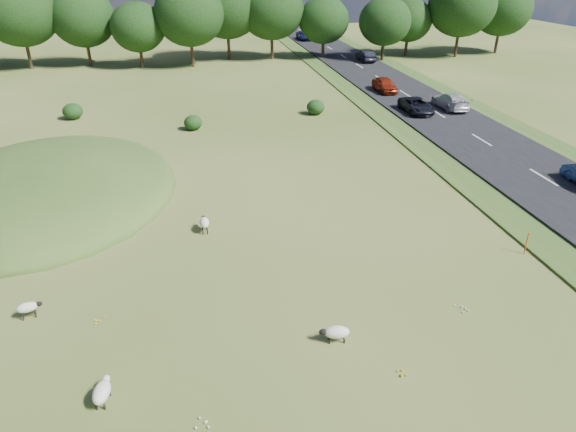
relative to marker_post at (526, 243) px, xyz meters
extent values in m
plane|color=#3A571B|center=(-13.21, 20.35, -0.60)|extent=(160.00, 160.00, 0.00)
ellipsoid|color=#33561E|center=(-25.21, 12.35, -0.60)|extent=(16.00, 20.00, 4.00)
cube|color=black|center=(6.79, 30.35, -0.47)|extent=(8.00, 150.00, 0.25)
cylinder|color=black|center=(-36.64, 55.89, 1.49)|extent=(0.44, 0.44, 4.18)
ellipsoid|color=black|center=(-36.64, 55.89, 6.60)|extent=(9.75, 9.75, 8.78)
cylinder|color=black|center=(-29.15, 56.59, 1.20)|extent=(0.44, 0.44, 3.61)
ellipsoid|color=black|center=(-29.15, 56.59, 5.61)|extent=(8.41, 8.41, 7.57)
cylinder|color=black|center=(-22.03, 53.78, 0.91)|extent=(0.44, 0.44, 3.02)
ellipsoid|color=black|center=(-22.03, 53.78, 4.60)|extent=(7.04, 7.04, 6.34)
cylinder|color=black|center=(-15.29, 53.33, 1.35)|extent=(0.44, 0.44, 3.90)
ellipsoid|color=black|center=(-15.29, 53.33, 6.11)|extent=(9.09, 9.09, 8.18)
cylinder|color=black|center=(-9.96, 58.25, 1.51)|extent=(0.44, 0.44, 4.22)
ellipsoid|color=black|center=(-9.96, 58.25, 6.67)|extent=(9.85, 9.85, 8.86)
cylinder|color=black|center=(-3.76, 57.29, 1.37)|extent=(0.44, 0.44, 3.94)
ellipsoid|color=black|center=(-3.76, 57.29, 6.19)|extent=(9.20, 9.20, 8.28)
cylinder|color=black|center=(3.66, 56.36, 0.94)|extent=(0.44, 0.44, 3.09)
ellipsoid|color=black|center=(3.66, 56.36, 4.72)|extent=(7.20, 7.20, 6.48)
cylinder|color=black|center=(11.56, 52.81, 0.96)|extent=(0.44, 0.44, 3.12)
ellipsoid|color=black|center=(11.56, 52.81, 4.78)|extent=(7.29, 7.29, 6.56)
cylinder|color=black|center=(16.69, 56.61, 0.87)|extent=(0.44, 0.44, 2.93)
ellipsoid|color=black|center=(16.69, 56.61, 4.45)|extent=(6.84, 6.84, 6.16)
cylinder|color=black|center=(23.65, 54.30, 1.48)|extent=(0.44, 0.44, 4.16)
ellipsoid|color=black|center=(23.65, 54.30, 6.57)|extent=(9.71, 9.71, 8.74)
cylinder|color=black|center=(31.34, 56.24, 1.27)|extent=(0.44, 0.44, 3.74)
ellipsoid|color=black|center=(31.34, 56.24, 5.83)|extent=(8.72, 8.72, 7.84)
ellipsoid|color=black|center=(-15.83, 24.09, 0.03)|extent=(1.55, 1.55, 1.27)
ellipsoid|color=black|center=(-4.36, 26.95, 0.09)|extent=(1.69, 1.69, 1.38)
ellipsoid|color=black|center=(-26.60, 29.44, 0.13)|extent=(1.78, 1.78, 1.46)
cylinder|color=#D8590C|center=(0.00, 0.00, 0.00)|extent=(0.06, 0.06, 1.20)
ellipsoid|color=beige|center=(-10.97, -4.62, -0.17)|extent=(1.04, 0.64, 0.50)
ellipsoid|color=black|center=(-11.50, -4.55, -0.13)|extent=(0.35, 0.28, 0.25)
cylinder|color=black|center=(-11.27, -4.71, -0.51)|extent=(0.07, 0.07, 0.18)
cylinder|color=black|center=(-11.24, -4.46, -0.51)|extent=(0.07, 0.07, 0.18)
cylinder|color=black|center=(-10.70, -4.78, -0.51)|extent=(0.07, 0.07, 0.18)
cylinder|color=black|center=(-10.67, -4.54, -0.51)|extent=(0.07, 0.07, 0.18)
ellipsoid|color=beige|center=(-19.41, -6.17, -0.15)|extent=(0.69, 1.09, 0.52)
ellipsoid|color=silver|center=(-19.33, -5.62, -0.11)|extent=(0.30, 0.37, 0.26)
cylinder|color=black|center=(-19.49, -5.85, -0.50)|extent=(0.07, 0.07, 0.19)
cylinder|color=black|center=(-19.24, -5.89, -0.50)|extent=(0.07, 0.07, 0.19)
cylinder|color=black|center=(-19.58, -6.44, -0.50)|extent=(0.07, 0.07, 0.19)
cylinder|color=black|center=(-19.33, -6.48, -0.50)|extent=(0.07, 0.07, 0.19)
ellipsoid|color=beige|center=(-23.00, -0.90, -0.09)|extent=(0.91, 0.64, 0.42)
ellipsoid|color=black|center=(-22.58, -0.78, -0.06)|extent=(0.31, 0.27, 0.21)
cylinder|color=black|center=(-22.80, -0.74, -0.45)|extent=(0.06, 0.06, 0.30)
cylinder|color=black|center=(-22.75, -0.94, -0.45)|extent=(0.06, 0.06, 0.30)
cylinder|color=black|center=(-23.26, -0.87, -0.45)|extent=(0.06, 0.06, 0.30)
cylinder|color=black|center=(-23.20, -1.07, -0.45)|extent=(0.06, 0.06, 0.30)
ellipsoid|color=beige|center=(-15.61, 5.23, -0.02)|extent=(0.53, 0.95, 0.48)
ellipsoid|color=black|center=(-15.63, 5.74, 0.01)|extent=(0.24, 0.31, 0.24)
cylinder|color=black|center=(-15.74, 5.50, -0.43)|extent=(0.07, 0.07, 0.34)
cylinder|color=black|center=(-15.51, 5.51, -0.43)|extent=(0.07, 0.07, 0.34)
cylinder|color=black|center=(-15.72, 4.95, -0.43)|extent=(0.07, 0.07, 0.34)
cylinder|color=black|center=(-15.49, 4.96, -0.43)|extent=(0.07, 0.07, 0.34)
imported|color=black|center=(8.69, 51.66, 0.42)|extent=(1.62, 4.66, 1.53)
imported|color=black|center=(4.89, 25.03, 0.31)|extent=(2.18, 4.73, 1.31)
imported|color=navy|center=(4.89, 74.12, 0.41)|extent=(2.51, 5.44, 1.51)
imported|color=silver|center=(8.69, 25.83, 0.39)|extent=(2.06, 5.07, 1.47)
imported|color=navy|center=(8.69, 85.81, 0.26)|extent=(1.71, 4.22, 1.22)
imported|color=maroon|center=(4.89, 33.63, 0.40)|extent=(1.78, 4.42, 1.51)
camera|label=1|loc=(-15.64, -19.54, 12.62)|focal=32.00mm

